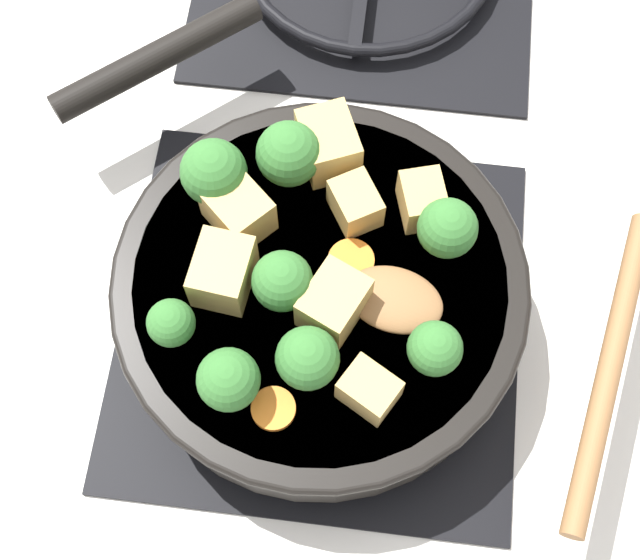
% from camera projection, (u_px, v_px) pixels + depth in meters
% --- Properties ---
extents(ground_plane, '(2.40, 2.40, 0.00)m').
position_uv_depth(ground_plane, '(320.00, 321.00, 0.70)').
color(ground_plane, white).
extents(front_burner_grate, '(0.31, 0.31, 0.03)m').
position_uv_depth(front_burner_grate, '(320.00, 316.00, 0.69)').
color(front_burner_grate, black).
rests_on(front_burner_grate, ground_plane).
extents(skillet_pan, '(0.38, 0.40, 0.06)m').
position_uv_depth(skillet_pan, '(318.00, 290.00, 0.65)').
color(skillet_pan, black).
rests_on(skillet_pan, front_burner_grate).
extents(wooden_spoon, '(0.22, 0.23, 0.02)m').
position_uv_depth(wooden_spoon, '(514.00, 337.00, 0.60)').
color(wooden_spoon, olive).
rests_on(wooden_spoon, skillet_pan).
extents(tofu_cube_center_large, '(0.04, 0.05, 0.04)m').
position_uv_depth(tofu_cube_center_large, '(223.00, 272.00, 0.60)').
color(tofu_cube_center_large, tan).
rests_on(tofu_cube_center_large, skillet_pan).
extents(tofu_cube_near_handle, '(0.05, 0.06, 0.04)m').
position_uv_depth(tofu_cube_near_handle, '(334.00, 303.00, 0.60)').
color(tofu_cube_near_handle, tan).
rests_on(tofu_cube_near_handle, skillet_pan).
extents(tofu_cube_east_chunk, '(0.06, 0.06, 0.04)m').
position_uv_depth(tofu_cube_east_chunk, '(238.00, 210.00, 0.62)').
color(tofu_cube_east_chunk, tan).
rests_on(tofu_cube_east_chunk, skillet_pan).
extents(tofu_cube_west_chunk, '(0.04, 0.04, 0.03)m').
position_uv_depth(tofu_cube_west_chunk, '(369.00, 390.00, 0.58)').
color(tofu_cube_west_chunk, tan).
rests_on(tofu_cube_west_chunk, skillet_pan).
extents(tofu_cube_back_piece, '(0.04, 0.05, 0.03)m').
position_uv_depth(tofu_cube_back_piece, '(355.00, 203.00, 0.63)').
color(tofu_cube_back_piece, tan).
rests_on(tofu_cube_back_piece, skillet_pan).
extents(tofu_cube_front_piece, '(0.04, 0.04, 0.03)m').
position_uv_depth(tofu_cube_front_piece, '(422.00, 200.00, 0.63)').
color(tofu_cube_front_piece, tan).
rests_on(tofu_cube_front_piece, skillet_pan).
extents(tofu_cube_mid_small, '(0.05, 0.06, 0.04)m').
position_uv_depth(tofu_cube_mid_small, '(328.00, 144.00, 0.64)').
color(tofu_cube_mid_small, tan).
rests_on(tofu_cube_mid_small, skillet_pan).
extents(broccoli_floret_near_spoon, '(0.04, 0.04, 0.05)m').
position_uv_depth(broccoli_floret_near_spoon, '(309.00, 359.00, 0.57)').
color(broccoli_floret_near_spoon, '#709956').
rests_on(broccoli_floret_near_spoon, skillet_pan).
extents(broccoli_floret_center_top, '(0.04, 0.04, 0.05)m').
position_uv_depth(broccoli_floret_center_top, '(447.00, 229.00, 0.61)').
color(broccoli_floret_center_top, '#709956').
rests_on(broccoli_floret_center_top, skillet_pan).
extents(broccoli_floret_east_rim, '(0.03, 0.03, 0.04)m').
position_uv_depth(broccoli_floret_east_rim, '(171.00, 323.00, 0.58)').
color(broccoli_floret_east_rim, '#709956').
rests_on(broccoli_floret_east_rim, skillet_pan).
extents(broccoli_floret_west_rim, '(0.04, 0.04, 0.05)m').
position_uv_depth(broccoli_floret_west_rim, '(282.00, 281.00, 0.59)').
color(broccoli_floret_west_rim, '#709956').
rests_on(broccoli_floret_west_rim, skillet_pan).
extents(broccoli_floret_north_edge, '(0.04, 0.04, 0.05)m').
position_uv_depth(broccoli_floret_north_edge, '(228.00, 380.00, 0.57)').
color(broccoli_floret_north_edge, '#709956').
rests_on(broccoli_floret_north_edge, skillet_pan).
extents(broccoli_floret_south_cluster, '(0.04, 0.04, 0.04)m').
position_uv_depth(broccoli_floret_south_cluster, '(435.00, 349.00, 0.58)').
color(broccoli_floret_south_cluster, '#709956').
rests_on(broccoli_floret_south_cluster, skillet_pan).
extents(broccoli_floret_mid_floret, '(0.05, 0.05, 0.05)m').
position_uv_depth(broccoli_floret_mid_floret, '(289.00, 154.00, 0.63)').
color(broccoli_floret_mid_floret, '#709956').
rests_on(broccoli_floret_mid_floret, skillet_pan).
extents(broccoli_floret_small_inner, '(0.05, 0.05, 0.05)m').
position_uv_depth(broccoli_floret_small_inner, '(214.00, 173.00, 0.62)').
color(broccoli_floret_small_inner, '#709956').
rests_on(broccoli_floret_small_inner, skillet_pan).
extents(carrot_slice_orange_thin, '(0.03, 0.03, 0.01)m').
position_uv_depth(carrot_slice_orange_thin, '(351.00, 261.00, 0.62)').
color(carrot_slice_orange_thin, orange).
rests_on(carrot_slice_orange_thin, skillet_pan).
extents(carrot_slice_near_center, '(0.03, 0.03, 0.01)m').
position_uv_depth(carrot_slice_near_center, '(273.00, 409.00, 0.58)').
color(carrot_slice_near_center, orange).
rests_on(carrot_slice_near_center, skillet_pan).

